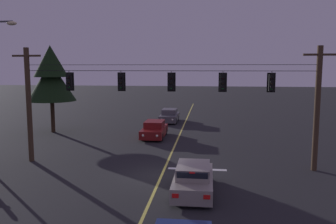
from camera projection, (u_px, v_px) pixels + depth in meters
ground_plane at (161, 177)px, 18.95m from camera, size 180.00×180.00×0.00m
lane_centre_stripe at (176, 144)px, 27.07m from camera, size 0.14×60.00×0.01m
stop_bar_paint at (197, 169)px, 20.34m from camera, size 3.40×0.36×0.01m
signal_span_assembly at (166, 105)px, 20.68m from camera, size 18.96×0.32×7.08m
traffic_light_leftmost at (69, 82)px, 21.18m from camera, size 0.48×0.41×1.22m
traffic_light_left_inner at (121, 82)px, 20.81m from camera, size 0.48×0.41×1.22m
traffic_light_centre at (171, 82)px, 20.46m from camera, size 0.48×0.41×1.22m
traffic_light_right_inner at (223, 82)px, 20.11m from camera, size 0.48×0.41×1.22m
traffic_light_rightmost at (272, 83)px, 19.79m from camera, size 0.48×0.41×1.22m
car_waiting_near_lane at (193, 179)px, 16.51m from camera, size 1.80×4.33×1.39m
car_oncoming_lead at (154, 130)px, 29.52m from camera, size 1.80×4.42×1.39m
car_oncoming_trailing at (169, 116)px, 37.81m from camera, size 1.80×4.42×1.39m
tree_verge_near at (51, 76)px, 31.30m from camera, size 4.31×4.31×7.83m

